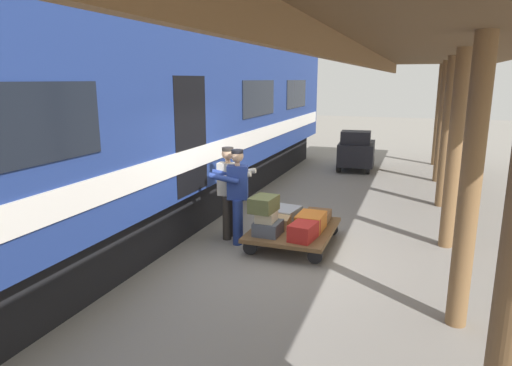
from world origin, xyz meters
The scene contains 15 objects.
ground_plane centered at (0.00, 0.00, 0.00)m, with size 60.00×60.00×0.00m, color gray.
platform_canopy centered at (-2.43, 0.00, 3.25)m, with size 3.20×20.23×3.56m.
train_car centered at (3.27, 0.00, 2.06)m, with size 3.03×19.78×4.00m.
luggage_cart centered at (0.07, -0.54, 0.27)m, with size 1.39×1.79×0.32m.
suitcase_brown_leather centered at (-0.24, -1.03, 0.41)m, with size 0.45×0.64×0.18m, color brown.
suitcase_red_plastic centered at (-0.24, -0.04, 0.45)m, with size 0.37×0.60×0.28m, color #AD231E.
suitcase_orange_carryall centered at (-0.24, -0.54, 0.46)m, with size 0.45×0.59×0.29m, color #CC6B23.
suitcase_tan_vintage centered at (0.39, -0.54, 0.40)m, with size 0.47×0.48×0.18m, color tan.
suitcase_slate_roller centered at (0.39, -0.04, 0.43)m, with size 0.42×0.46×0.23m, color #4C515B.
suitcase_gray_aluminum centered at (0.39, -1.03, 0.42)m, with size 0.49×0.61×0.20m, color #9EA0A5.
suitcase_cream_canvas centered at (0.42, -0.05, 0.63)m, with size 0.30×0.39×0.18m, color beige.
suitcase_olive_duffel centered at (0.46, -0.02, 0.85)m, with size 0.38×0.51×0.26m, color brown.
porter_in_overalls centered at (1.06, -0.29, 0.93)m, with size 0.73×0.55×1.70m.
porter_by_door centered at (1.28, -0.49, 0.93)m, with size 0.69×0.46×1.70m.
baggage_tug centered at (-0.04, -7.81, 0.63)m, with size 1.21×1.77×1.30m.
Camera 1 is at (-1.90, 6.86, 2.89)m, focal length 31.58 mm.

